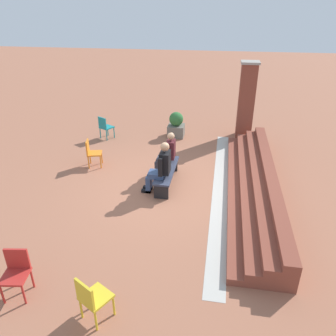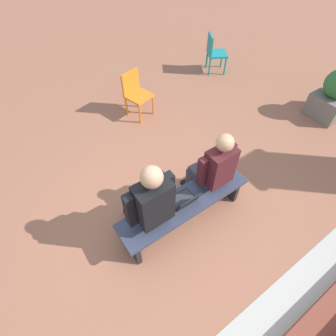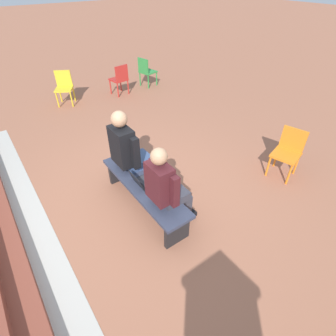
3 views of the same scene
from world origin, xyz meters
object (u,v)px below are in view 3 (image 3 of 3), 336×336
bench (144,189)px  laptop (142,181)px  plastic_chair_by_pillar (288,150)px  plastic_chair_far_left (146,70)px  person_adult (130,151)px  plastic_chair_near_bench_left (64,86)px  person_student (167,187)px  plastic_chair_mid_courtyard (120,78)px

bench → laptop: (0.02, 0.01, 0.15)m
plastic_chair_by_pillar → plastic_chair_far_left: bearing=-4.0°
person_adult → plastic_chair_by_pillar: bearing=-116.7°
laptop → plastic_chair_far_left: 5.17m
laptop → plastic_chair_near_bench_left: 4.54m
person_adult → laptop: person_adult is taller
person_adult → person_student: bearing=179.7°
plastic_chair_near_bench_left → plastic_chair_far_left: size_ratio=1.00×
bench → person_student: bearing=-172.1°
bench → plastic_chair_mid_courtyard: size_ratio=2.14×
laptop → plastic_chair_far_left: (4.35, -2.80, -0.02)m
plastic_chair_mid_courtyard → plastic_chair_far_left: (0.15, -0.96, 0.00)m
plastic_chair_by_pillar → person_student: bearing=84.2°
bench → laptop: laptop is taller
plastic_chair_mid_courtyard → plastic_chair_near_bench_left: 1.50m
bench → person_adult: 0.62m
person_adult → laptop: (-0.46, 0.08, -0.25)m
person_adult → plastic_chair_mid_courtyard: bearing=-25.2°
person_student → person_adult: size_ratio=0.94×
plastic_chair_near_bench_left → plastic_chair_by_pillar: bearing=-158.5°
person_adult → plastic_chair_mid_courtyard: (3.75, -1.76, -0.27)m
laptop → plastic_chair_near_bench_left: plastic_chair_near_bench_left is taller
person_student → plastic_chair_far_left: person_student is taller
plastic_chair_mid_courtyard → plastic_chair_far_left: bearing=-81.3°
plastic_chair_far_left → plastic_chair_by_pillar: (-5.08, 0.35, 0.00)m
bench → plastic_chair_near_bench_left: 4.56m
plastic_chair_mid_courtyard → plastic_chair_near_bench_left: size_ratio=1.00×
plastic_chair_near_bench_left → laptop: bearing=175.2°
person_student → person_adult: 0.95m
person_student → plastic_chair_far_left: 5.56m
person_student → person_adult: bearing=-0.3°
bench → plastic_chair_near_bench_left: plastic_chair_near_bench_left is taller
person_student → plastic_chair_by_pillar: person_student is taller
plastic_chair_far_left → plastic_chair_near_bench_left: bearing=85.8°
plastic_chair_mid_courtyard → bench: bearing=156.5°
plastic_chair_mid_courtyard → laptop: bearing=156.3°
laptop → bench: bearing=-142.6°
person_student → plastic_chair_near_bench_left: bearing=-3.4°
bench → plastic_chair_by_pillar: size_ratio=2.14×
plastic_chair_by_pillar → person_adult: bearing=63.3°
plastic_chair_mid_courtyard → plastic_chair_by_pillar: bearing=-173.0°
person_adult → plastic_chair_near_bench_left: bearing=-4.1°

